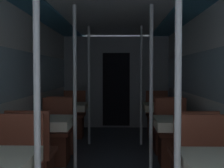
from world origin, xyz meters
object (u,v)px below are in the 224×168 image
object	(u,v)px
support_pole_left_0	(37,108)
chair_left_near_2	(63,134)
dining_table_right_2	(162,109)
support_pole_right_1	(151,92)
support_pole_left_1	(75,92)
dining_table_left_1	(45,126)
dining_table_left_2	(69,109)
chair_left_far_2	(74,123)
chair_right_near_2	(167,135)
dining_table_right_1	(181,126)
chair_left_near_1	(33,168)
support_pole_right_2	(141,85)
chair_right_far_2	(158,123)
support_pole_left_2	(89,85)
support_pole_right_0	(178,109)
chair_right_far_1	(173,144)
chair_left_far_1	(55,143)

from	to	relation	value
support_pole_left_0	chair_left_near_2	xyz separation A→B (m)	(-0.37, 2.97, -0.78)
chair_left_near_2	dining_table_right_2	size ratio (longest dim) A/B	1.26
support_pole_right_1	support_pole_left_1	bearing A→B (deg)	180.00
dining_table_left_1	dining_table_left_2	world-z (taller)	same
chair_left_far_2	chair_right_near_2	distance (m)	2.06
dining_table_right_1	support_pole_right_1	xyz separation A→B (m)	(-0.37, 0.00, 0.43)
chair_left_near_1	chair_left_far_2	size ratio (longest dim) A/B	1.00
chair_left_near_2	support_pole_right_2	distance (m)	1.65
dining_table_left_2	chair_right_far_2	bearing A→B (deg)	19.08
support_pole_left_2	dining_table_left_1	bearing A→B (deg)	-101.86
support_pole_left_0	dining_table_left_1	bearing A→B (deg)	101.86
chair_left_near_1	chair_left_near_2	bearing A→B (deg)	90.00
chair_left_far_2	chair_right_near_2	world-z (taller)	same
support_pole_right_2	dining_table_right_2	bearing A→B (deg)	0.00
support_pole_right_0	support_pole_right_1	xyz separation A→B (m)	(0.00, 1.78, 0.00)
support_pole_right_0	chair_right_far_1	bearing A→B (deg)	81.03
chair_left_far_1	chair_right_far_2	bearing A→B (deg)	-133.68
chair_left_far_1	support_pole_right_0	bearing A→B (deg)	119.25
dining_table_left_1	dining_table_right_1	world-z (taller)	same
chair_left_far_1	chair_right_far_1	size ratio (longest dim) A/B	1.00
support_pole_right_2	support_pole_right_0	bearing A→B (deg)	-90.00
dining_table_left_1	dining_table_right_2	bearing A→B (deg)	46.32
chair_left_far_1	chair_left_near_2	distance (m)	0.60
dining_table_right_1	support_pole_left_1	bearing A→B (deg)	180.00
chair_right_far_2	support_pole_right_2	bearing A→B (deg)	57.54
chair_left_far_2	support_pole_right_2	size ratio (longest dim) A/B	0.43
dining_table_left_1	support_pole_left_2	bearing A→B (deg)	78.14
support_pole_right_2	support_pole_left_1	bearing A→B (deg)	-118.14
support_pole_left_1	support_pole_left_2	distance (m)	1.78
chair_left_far_1	dining_table_right_1	world-z (taller)	chair_left_far_1
chair_left_near_2	chair_right_near_2	size ratio (longest dim) A/B	1.00
dining_table_left_1	chair_right_far_1	world-z (taller)	chair_right_far_1
chair_left_far_1	dining_table_right_2	xyz separation A→B (m)	(1.70, 1.19, 0.35)
dining_table_right_1	support_pole_right_1	world-z (taller)	support_pole_right_1
dining_table_left_1	dining_table_right_2	size ratio (longest dim) A/B	1.00
dining_table_left_1	chair_left_far_1	world-z (taller)	chair_left_far_1
chair_left_near_1	dining_table_left_2	size ratio (longest dim) A/B	1.26
dining_table_left_2	support_pole_left_2	bearing A→B (deg)	0.00
support_pole_left_1	chair_left_far_2	xyz separation A→B (m)	(-0.37, 2.37, -0.78)
chair_left_far_2	support_pole_right_1	distance (m)	2.82
dining_table_right_2	support_pole_right_2	size ratio (longest dim) A/B	0.34
support_pole_left_1	chair_right_far_2	bearing A→B (deg)	60.75
dining_table_left_1	dining_table_right_1	size ratio (longest dim) A/B	1.00
support_pole_left_0	support_pole_right_0	distance (m)	0.95
chair_left_far_1	support_pole_left_1	distance (m)	1.05
dining_table_right_2	chair_right_near_2	xyz separation A→B (m)	(0.00, -0.59, -0.35)
chair_left_near_1	support_pole_right_1	bearing A→B (deg)	23.91
chair_right_near_2	chair_right_far_2	size ratio (longest dim) A/B	1.00
support_pole_left_0	support_pole_left_2	bearing A→B (deg)	90.00
chair_left_near_1	chair_right_far_1	size ratio (longest dim) A/B	1.00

